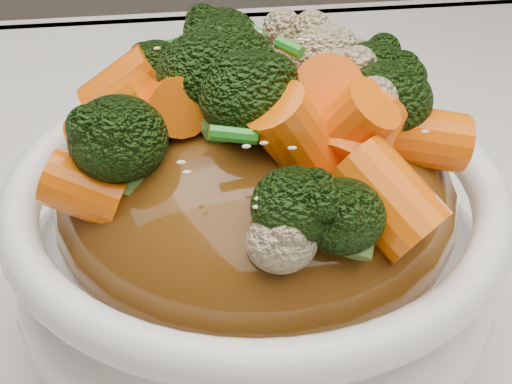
{
  "coord_description": "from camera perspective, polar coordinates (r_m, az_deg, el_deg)",
  "views": [
    {
      "loc": [
        -0.09,
        -0.27,
        1.03
      ],
      "look_at": [
        -0.06,
        0.01,
        0.83
      ],
      "focal_mm": 55.0,
      "sensor_mm": 36.0,
      "label": 1
    }
  ],
  "objects": [
    {
      "name": "tablecloth",
      "position": [
        0.41,
        8.43,
        -11.39
      ],
      "size": [
        1.2,
        0.8,
        0.04
      ],
      "primitive_type": "cube",
      "color": "silver",
      "rests_on": "dining_table"
    },
    {
      "name": "bowl",
      "position": [
        0.37,
        -0.0,
        -4.26
      ],
      "size": [
        0.27,
        0.27,
        0.09
      ],
      "primitive_type": null,
      "rotation": [
        0.0,
        0.0,
        0.24
      ],
      "color": "white",
      "rests_on": "tablecloth"
    },
    {
      "name": "sauce_base",
      "position": [
        0.35,
        -0.0,
        -0.41
      ],
      "size": [
        0.21,
        0.21,
        0.1
      ],
      "primitive_type": "ellipsoid",
      "rotation": [
        0.0,
        0.0,
        0.24
      ],
      "color": "#613810",
      "rests_on": "bowl"
    },
    {
      "name": "carrots",
      "position": [
        0.32,
        -0.0,
        9.07
      ],
      "size": [
        0.21,
        0.21,
        0.05
      ],
      "primitive_type": null,
      "rotation": [
        0.0,
        0.0,
        0.24
      ],
      "color": "#FA6708",
      "rests_on": "sauce_base"
    },
    {
      "name": "broccoli",
      "position": [
        0.32,
        -0.0,
        8.9
      ],
      "size": [
        0.21,
        0.21,
        0.05
      ],
      "primitive_type": null,
      "rotation": [
        0.0,
        0.0,
        0.24
      ],
      "color": "black",
      "rests_on": "sauce_base"
    },
    {
      "name": "cauliflower",
      "position": [
        0.32,
        -0.0,
        8.57
      ],
      "size": [
        0.21,
        0.21,
        0.04
      ],
      "primitive_type": null,
      "rotation": [
        0.0,
        0.0,
        0.24
      ],
      "color": "#C8B388",
      "rests_on": "sauce_base"
    },
    {
      "name": "scallions",
      "position": [
        0.32,
        -0.0,
        9.24
      ],
      "size": [
        0.16,
        0.16,
        0.02
      ],
      "primitive_type": null,
      "rotation": [
        0.0,
        0.0,
        0.24
      ],
      "color": "#1F7F1D",
      "rests_on": "sauce_base"
    },
    {
      "name": "sesame_seeds",
      "position": [
        0.32,
        0.0,
        9.24
      ],
      "size": [
        0.19,
        0.19,
        0.01
      ],
      "primitive_type": null,
      "rotation": [
        0.0,
        0.0,
        0.24
      ],
      "color": "beige",
      "rests_on": "sauce_base"
    }
  ]
}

